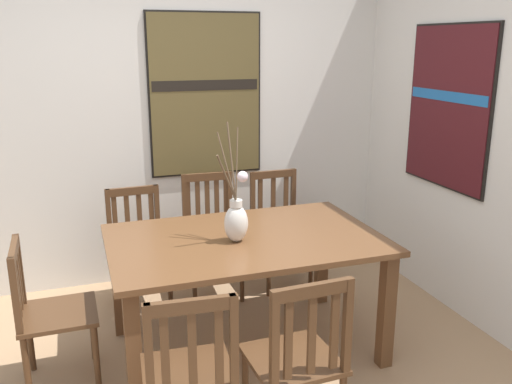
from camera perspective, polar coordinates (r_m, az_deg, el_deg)
name	(u,v)px	position (r m, az deg, el deg)	size (l,w,h in m)	color
wall_back	(171,115)	(4.48, -8.93, 7.96)	(6.40, 0.12, 2.70)	silver
dining_table	(245,253)	(3.39, -1.16, -6.43)	(1.65, 1.07, 0.76)	brown
centerpiece_vase	(236,218)	(3.23, -2.08, -2.73)	(0.20, 0.20, 0.71)	silver
chair_0	(190,374)	(2.62, -6.96, -18.40)	(0.45, 0.45, 0.90)	#4C301C
chair_1	(138,245)	(4.15, -12.27, -5.47)	(0.44, 0.44, 0.88)	#4C301C
chair_2	(47,311)	(3.35, -20.99, -11.53)	(0.43, 0.43, 0.87)	#4C301C
chair_3	(298,359)	(2.71, 4.39, -17.00)	(0.44, 0.44, 0.91)	#4C301C
chair_4	(279,227)	(4.43, 2.43, -3.70)	(0.43, 0.43, 0.91)	#4C301C
chair_5	(211,233)	(4.25, -4.72, -4.31)	(0.44, 0.44, 0.94)	#4C301C
painting_on_back_wall	(205,95)	(4.46, -5.31, 10.05)	(0.92, 0.05, 1.29)	black
painting_on_side_wall	(449,107)	(4.16, 19.51, 8.36)	(0.05, 0.88, 1.16)	black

